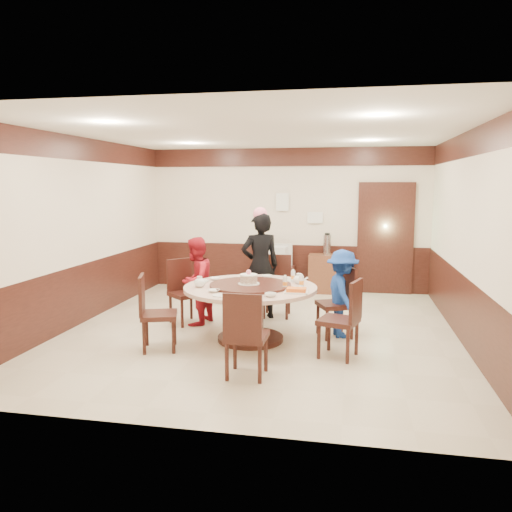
% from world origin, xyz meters
% --- Properties ---
extents(room, '(6.00, 6.04, 2.84)m').
position_xyz_m(room, '(0.01, 0.01, 1.08)').
color(room, beige).
rests_on(room, ground).
extents(banquet_table, '(1.78, 1.78, 0.78)m').
position_xyz_m(banquet_table, '(-0.05, -0.46, 0.53)').
color(banquet_table, '#341510').
rests_on(banquet_table, ground).
extents(chair_0, '(0.58, 0.58, 0.97)m').
position_xyz_m(chair_0, '(1.08, -0.05, 0.30)').
color(chair_0, '#341510').
rests_on(chair_0, ground).
extents(chair_1, '(0.45, 0.46, 0.97)m').
position_xyz_m(chair_1, '(0.11, 0.87, 0.30)').
color(chair_1, '#341510').
rests_on(chair_1, ground).
extents(chair_2, '(0.62, 0.62, 0.97)m').
position_xyz_m(chair_2, '(-1.19, 0.21, 0.30)').
color(chair_2, '#341510').
rests_on(chair_2, ground).
extents(chair_3, '(0.56, 0.56, 0.97)m').
position_xyz_m(chair_3, '(-1.13, -1.05, 0.30)').
color(chair_3, '#341510').
rests_on(chair_3, ground).
extents(chair_4, '(0.44, 0.45, 0.97)m').
position_xyz_m(chair_4, '(0.17, -1.73, 0.30)').
color(chair_4, '#341510').
rests_on(chair_4, ground).
extents(chair_5, '(0.56, 0.55, 0.97)m').
position_xyz_m(chair_5, '(1.15, -0.90, 0.30)').
color(chair_5, '#341510').
rests_on(chair_5, ground).
extents(person_standing, '(0.72, 0.61, 1.66)m').
position_xyz_m(person_standing, '(-0.13, 0.70, 0.83)').
color(person_standing, black).
rests_on(person_standing, ground).
extents(person_red, '(0.63, 0.73, 1.32)m').
position_xyz_m(person_red, '(-1.01, 0.17, 0.66)').
color(person_red, '#A71622').
rests_on(person_red, ground).
extents(person_blue, '(0.67, 0.88, 1.21)m').
position_xyz_m(person_blue, '(1.16, -0.04, 0.61)').
color(person_blue, navy).
rests_on(person_blue, ground).
extents(birthday_cake, '(0.29, 0.29, 0.20)m').
position_xyz_m(birthday_cake, '(-0.07, -0.47, 0.85)').
color(birthday_cake, white).
rests_on(birthday_cake, banquet_table).
extents(teapot_left, '(0.17, 0.15, 0.13)m').
position_xyz_m(teapot_left, '(-0.69, -0.65, 0.81)').
color(teapot_left, white).
rests_on(teapot_left, banquet_table).
extents(teapot_right, '(0.17, 0.15, 0.13)m').
position_xyz_m(teapot_right, '(0.57, -0.19, 0.81)').
color(teapot_right, white).
rests_on(teapot_right, banquet_table).
extents(bowl_0, '(0.15, 0.15, 0.04)m').
position_xyz_m(bowl_0, '(-0.63, -0.14, 0.77)').
color(bowl_0, white).
rests_on(bowl_0, banquet_table).
extents(bowl_1, '(0.14, 0.14, 0.05)m').
position_xyz_m(bowl_1, '(0.32, -1.03, 0.77)').
color(bowl_1, white).
rests_on(bowl_1, banquet_table).
extents(bowl_2, '(0.14, 0.14, 0.03)m').
position_xyz_m(bowl_2, '(-0.42, -0.92, 0.77)').
color(bowl_2, white).
rests_on(bowl_2, banquet_table).
extents(bowl_3, '(0.12, 0.12, 0.04)m').
position_xyz_m(bowl_3, '(0.60, -0.58, 0.77)').
color(bowl_3, white).
rests_on(bowl_3, banquet_table).
extents(bowl_4, '(0.16, 0.16, 0.04)m').
position_xyz_m(bowl_4, '(-0.75, -0.36, 0.77)').
color(bowl_4, white).
rests_on(bowl_4, banquet_table).
extents(bowl_5, '(0.15, 0.15, 0.05)m').
position_xyz_m(bowl_5, '(0.08, 0.13, 0.77)').
color(bowl_5, white).
rests_on(bowl_5, banquet_table).
extents(saucer_near, '(0.18, 0.18, 0.01)m').
position_xyz_m(saucer_near, '(-0.30, -1.11, 0.76)').
color(saucer_near, white).
rests_on(saucer_near, banquet_table).
extents(saucer_far, '(0.18, 0.18, 0.01)m').
position_xyz_m(saucer_far, '(0.40, 0.04, 0.76)').
color(saucer_far, white).
rests_on(saucer_far, banquet_table).
extents(shrimp_platter, '(0.30, 0.20, 0.06)m').
position_xyz_m(shrimp_platter, '(0.60, -0.76, 0.78)').
color(shrimp_platter, white).
rests_on(shrimp_platter, banquet_table).
extents(bottle_0, '(0.06, 0.06, 0.16)m').
position_xyz_m(bottle_0, '(0.43, -0.55, 0.83)').
color(bottle_0, white).
rests_on(bottle_0, banquet_table).
extents(bottle_1, '(0.06, 0.06, 0.16)m').
position_xyz_m(bottle_1, '(0.63, -0.44, 0.83)').
color(bottle_1, white).
rests_on(bottle_1, banquet_table).
extents(bottle_2, '(0.06, 0.06, 0.16)m').
position_xyz_m(bottle_2, '(0.48, -0.08, 0.83)').
color(bottle_2, white).
rests_on(bottle_2, banquet_table).
extents(tv_stand, '(0.85, 0.45, 0.50)m').
position_xyz_m(tv_stand, '(-0.25, 2.75, 0.25)').
color(tv_stand, '#341510').
rests_on(tv_stand, ground).
extents(television, '(0.76, 0.19, 0.44)m').
position_xyz_m(television, '(-0.25, 2.75, 0.72)').
color(television, gray).
rests_on(television, tv_stand).
extents(side_cabinet, '(0.80, 0.40, 0.75)m').
position_xyz_m(side_cabinet, '(0.86, 2.78, 0.38)').
color(side_cabinet, brown).
rests_on(side_cabinet, ground).
extents(thermos, '(0.15, 0.15, 0.38)m').
position_xyz_m(thermos, '(0.80, 2.78, 0.94)').
color(thermos, silver).
rests_on(thermos, side_cabinet).
extents(notice_left, '(0.25, 0.00, 0.35)m').
position_xyz_m(notice_left, '(-0.10, 2.96, 1.75)').
color(notice_left, white).
rests_on(notice_left, room).
extents(notice_right, '(0.30, 0.00, 0.22)m').
position_xyz_m(notice_right, '(0.55, 2.96, 1.45)').
color(notice_right, white).
rests_on(notice_right, room).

